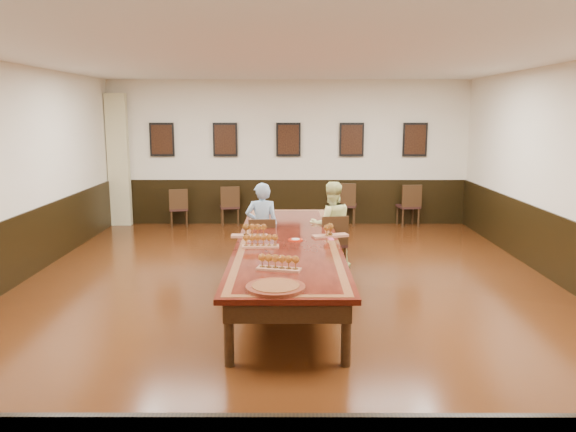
{
  "coord_description": "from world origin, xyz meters",
  "views": [
    {
      "loc": [
        0.02,
        -7.56,
        2.49
      ],
      "look_at": [
        0.0,
        0.5,
        1.0
      ],
      "focal_mm": 35.0,
      "sensor_mm": 36.0,
      "label": 1
    }
  ],
  "objects_px": {
    "spare_chair_b": "(230,205)",
    "chair_man": "(262,245)",
    "carved_platter": "(276,287)",
    "spare_chair_c": "(346,204)",
    "chair_woman": "(332,242)",
    "conference_table": "(288,250)",
    "spare_chair_a": "(179,207)",
    "spare_chair_d": "(408,205)",
    "person_man": "(262,227)",
    "person_woman": "(331,225)"
  },
  "relations": [
    {
      "from": "spare_chair_c",
      "to": "chair_woman",
      "type": "bearing_deg",
      "value": 91.43
    },
    {
      "from": "spare_chair_a",
      "to": "spare_chair_c",
      "type": "bearing_deg",
      "value": 169.35
    },
    {
      "from": "spare_chair_c",
      "to": "person_woman",
      "type": "bearing_deg",
      "value": 90.97
    },
    {
      "from": "person_man",
      "to": "conference_table",
      "type": "bearing_deg",
      "value": 107.47
    },
    {
      "from": "spare_chair_a",
      "to": "spare_chair_b",
      "type": "relative_size",
      "value": 0.96
    },
    {
      "from": "spare_chair_c",
      "to": "spare_chair_b",
      "type": "bearing_deg",
      "value": 10.65
    },
    {
      "from": "chair_woman",
      "to": "spare_chair_b",
      "type": "height_order",
      "value": "chair_woman"
    },
    {
      "from": "spare_chair_d",
      "to": "person_man",
      "type": "xyz_separation_m",
      "value": [
        -3.08,
        -3.63,
        0.24
      ]
    },
    {
      "from": "chair_man",
      "to": "spare_chair_b",
      "type": "xyz_separation_m",
      "value": [
        -0.91,
        3.82,
        0.0
      ]
    },
    {
      "from": "spare_chair_d",
      "to": "carved_platter",
      "type": "height_order",
      "value": "spare_chair_d"
    },
    {
      "from": "chair_woman",
      "to": "spare_chair_a",
      "type": "bearing_deg",
      "value": -56.23
    },
    {
      "from": "spare_chair_b",
      "to": "spare_chair_d",
      "type": "distance_m",
      "value": 3.98
    },
    {
      "from": "chair_man",
      "to": "chair_woman",
      "type": "xyz_separation_m",
      "value": [
        1.11,
        0.18,
        0.01
      ]
    },
    {
      "from": "chair_man",
      "to": "spare_chair_c",
      "type": "xyz_separation_m",
      "value": [
        1.7,
        3.82,
        0.04
      ]
    },
    {
      "from": "spare_chair_b",
      "to": "conference_table",
      "type": "distance_m",
      "value": 5.01
    },
    {
      "from": "spare_chair_b",
      "to": "chair_man",
      "type": "bearing_deg",
      "value": 92.52
    },
    {
      "from": "person_man",
      "to": "person_woman",
      "type": "relative_size",
      "value": 1.0
    },
    {
      "from": "spare_chair_c",
      "to": "person_man",
      "type": "xyz_separation_m",
      "value": [
        -1.71,
        -3.73,
        0.23
      ]
    },
    {
      "from": "chair_woman",
      "to": "carved_platter",
      "type": "xyz_separation_m",
      "value": [
        -0.82,
        -3.37,
        0.32
      ]
    },
    {
      "from": "carved_platter",
      "to": "chair_man",
      "type": "bearing_deg",
      "value": 95.13
    },
    {
      "from": "person_man",
      "to": "conference_table",
      "type": "distance_m",
      "value": 1.18
    },
    {
      "from": "chair_man",
      "to": "person_man",
      "type": "distance_m",
      "value": 0.28
    },
    {
      "from": "person_man",
      "to": "spare_chair_d",
      "type": "bearing_deg",
      "value": -133.26
    },
    {
      "from": "person_man",
      "to": "carved_platter",
      "type": "bearing_deg",
      "value": 92.07
    },
    {
      "from": "spare_chair_a",
      "to": "person_woman",
      "type": "bearing_deg",
      "value": 119.32
    },
    {
      "from": "chair_man",
      "to": "person_man",
      "type": "bearing_deg",
      "value": -90.0
    },
    {
      "from": "spare_chair_a",
      "to": "carved_platter",
      "type": "height_order",
      "value": "spare_chair_a"
    },
    {
      "from": "person_woman",
      "to": "carved_platter",
      "type": "distance_m",
      "value": 3.56
    },
    {
      "from": "person_woman",
      "to": "spare_chair_a",
      "type": "bearing_deg",
      "value": -55.56
    },
    {
      "from": "person_woman",
      "to": "spare_chair_c",
      "type": "bearing_deg",
      "value": -108.0
    },
    {
      "from": "spare_chair_b",
      "to": "person_man",
      "type": "bearing_deg",
      "value": 92.78
    },
    {
      "from": "chair_woman",
      "to": "conference_table",
      "type": "xyz_separation_m",
      "value": [
        -0.71,
        -1.18,
        0.16
      ]
    },
    {
      "from": "chair_woman",
      "to": "conference_table",
      "type": "relative_size",
      "value": 0.18
    },
    {
      "from": "spare_chair_a",
      "to": "spare_chair_b",
      "type": "xyz_separation_m",
      "value": [
        1.11,
        0.18,
        0.02
      ]
    },
    {
      "from": "chair_man",
      "to": "spare_chair_a",
      "type": "relative_size",
      "value": 1.04
    },
    {
      "from": "person_man",
      "to": "person_woman",
      "type": "height_order",
      "value": "person_man"
    },
    {
      "from": "spare_chair_d",
      "to": "person_man",
      "type": "height_order",
      "value": "person_man"
    },
    {
      "from": "spare_chair_d",
      "to": "person_man",
      "type": "bearing_deg",
      "value": 41.49
    },
    {
      "from": "spare_chair_d",
      "to": "carved_platter",
      "type": "distance_m",
      "value": 7.47
    },
    {
      "from": "chair_woman",
      "to": "spare_chair_b",
      "type": "bearing_deg",
      "value": -69.34
    },
    {
      "from": "carved_platter",
      "to": "spare_chair_d",
      "type": "bearing_deg",
      "value": 68.09
    },
    {
      "from": "conference_table",
      "to": "spare_chair_a",
      "type": "bearing_deg",
      "value": 117.59
    },
    {
      "from": "person_man",
      "to": "spare_chair_c",
      "type": "bearing_deg",
      "value": -117.58
    },
    {
      "from": "spare_chair_b",
      "to": "conference_table",
      "type": "xyz_separation_m",
      "value": [
        1.32,
        -4.83,
        0.17
      ]
    },
    {
      "from": "carved_platter",
      "to": "spare_chair_a",
      "type": "bearing_deg",
      "value": 108.67
    },
    {
      "from": "spare_chair_b",
      "to": "spare_chair_c",
      "type": "height_order",
      "value": "spare_chair_c"
    },
    {
      "from": "chair_man",
      "to": "spare_chair_c",
      "type": "relative_size",
      "value": 0.92
    },
    {
      "from": "chair_man",
      "to": "person_man",
      "type": "relative_size",
      "value": 0.63
    },
    {
      "from": "chair_woman",
      "to": "carved_platter",
      "type": "relative_size",
      "value": 1.2
    },
    {
      "from": "spare_chair_c",
      "to": "conference_table",
      "type": "height_order",
      "value": "spare_chair_c"
    }
  ]
}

